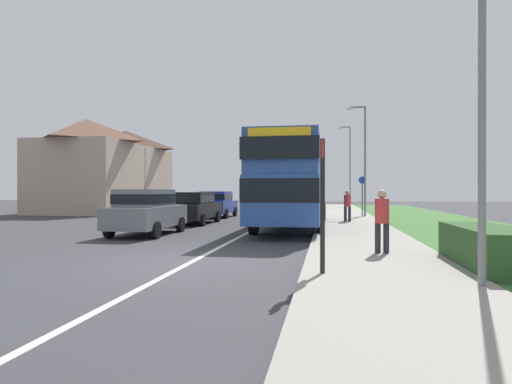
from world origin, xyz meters
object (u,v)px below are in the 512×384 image
Objects in this scene: parked_car_grey at (146,210)px; parked_car_black at (193,206)px; pedestrian_at_stop at (382,218)px; double_decker_bus at (293,180)px; pedestrian_walking_away at (347,204)px; street_lamp_far at (349,161)px; street_lamp_mid at (363,153)px; parked_car_blue at (217,203)px; street_lamp_near at (476,10)px; bus_stop_sign at (323,196)px; cycle_route_sign at (362,194)px.

parked_car_grey reaches higher than parked_car_black.
double_decker_bus is at bearing 108.68° from pedestrian_at_stop.
double_decker_bus is 2.84× the size of parked_car_grey.
street_lamp_far is (1.09, 21.73, 3.57)m from pedestrian_walking_away.
street_lamp_mid is at bearing 53.26° from parked_car_grey.
street_lamp_mid is (8.74, 6.22, 3.05)m from parked_car_black.
double_decker_bus is at bearing -52.32° from parked_car_blue.
street_lamp_far is (3.56, 24.28, 2.40)m from double_decker_bus.
street_lamp_near is at bearing -84.51° from pedestrian_walking_away.
double_decker_bus reaches higher than parked_car_blue.
double_decker_bus is at bearing 97.23° from bus_stop_sign.
street_lamp_far reaches higher than parked_car_blue.
pedestrian_walking_away is 22.05m from street_lamp_far.
street_lamp_far is at bearing 90.06° from cycle_route_sign.
street_lamp_far is (-0.02, 16.49, 3.12)m from cycle_route_sign.
parked_car_black is at bearing 124.02° from street_lamp_near.
parked_car_black is 11.15m from street_lamp_mid.
street_lamp_far reaches higher than pedestrian_walking_away.
street_lamp_near reaches higher than parked_car_blue.
pedestrian_walking_away is 0.66× the size of cycle_route_sign.
parked_car_blue is 8.85m from pedestrian_walking_away.
double_decker_bus is 2.61× the size of parked_car_black.
cycle_route_sign is (8.72, 11.85, 0.50)m from parked_car_grey.
parked_car_grey is 0.51× the size of street_lamp_near.
bus_stop_sign is 35.65m from street_lamp_far.
street_lamp_far reaches higher than cycle_route_sign.
street_lamp_far is (8.84, 17.45, 3.66)m from parked_car_blue.
parked_car_black is at bearing -88.32° from parked_car_blue.
bus_stop_sign is (6.56, -7.12, 0.61)m from parked_car_grey.
pedestrian_at_stop is at bearing -92.70° from cycle_route_sign.
parked_car_blue is (-0.16, 5.38, 0.01)m from parked_car_black.
street_lamp_mid reaches higher than cycle_route_sign.
parked_car_black is 5.38m from parked_car_blue.
street_lamp_mid is (8.90, 0.84, 3.04)m from parked_car_blue.
bus_stop_sign is at bearing -62.64° from parked_car_black.
street_lamp_mid reaches higher than parked_car_blue.
pedestrian_walking_away is at bearing 45.96° from double_decker_bus.
cycle_route_sign is at bearing 90.79° from street_lamp_near.
parked_car_grey reaches higher than pedestrian_at_stop.
pedestrian_at_stop is (2.82, -8.33, -1.17)m from double_decker_bus.
pedestrian_walking_away is (7.59, 1.09, 0.10)m from parked_car_black.
parked_car_grey is at bearing -141.70° from double_decker_bus.
double_decker_bus is 24.66m from street_lamp_far.
street_lamp_near is (0.27, -19.62, 3.11)m from cycle_route_sign.
pedestrian_at_stop is at bearing -50.97° from parked_car_black.
pedestrian_walking_away is at bearing -101.97° from cycle_route_sign.
street_lamp_far is at bearing 90.46° from street_lamp_near.
cycle_route_sign reaches higher than parked_car_grey.
double_decker_bus reaches higher than parked_car_grey.
street_lamp_near is (8.99, -7.78, 3.61)m from parked_car_grey.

